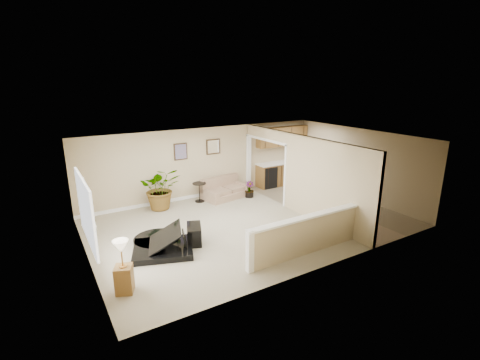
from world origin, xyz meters
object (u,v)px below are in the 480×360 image
small_plant (249,190)px  accent_table (199,190)px  palm_plant (161,189)px  piano (159,229)px  piano_bench (194,234)px  loveseat (225,188)px  lamp_stand (123,271)px

small_plant → accent_table: bearing=164.3°
accent_table → palm_plant: 1.39m
piano → accent_table: piano is taller
accent_table → piano_bench: bearing=-117.2°
palm_plant → piano: bearing=-109.9°
piano_bench → small_plant: 3.98m
accent_table → small_plant: accent_table is taller
piano_bench → accent_table: accent_table is taller
loveseat → accent_table: bearing=168.3°
palm_plant → small_plant: bearing=-9.3°
piano_bench → lamp_stand: bearing=-147.8°
piano_bench → palm_plant: bearing=88.1°
palm_plant → small_plant: size_ratio=2.57×
piano → small_plant: bearing=48.4°
loveseat → palm_plant: size_ratio=1.21×
small_plant → piano_bench: bearing=-143.8°
piano → loveseat: (3.38, 2.77, -0.21)m
loveseat → piano_bench: bearing=-141.6°
loveseat → accent_table: (-1.00, 0.02, 0.08)m
small_plant → palm_plant: bearing=170.7°
palm_plant → lamp_stand: 4.73m
small_plant → lamp_stand: (-5.31, -3.67, 0.23)m
loveseat → piano: bearing=-151.2°
accent_table → palm_plant: palm_plant is taller
piano_bench → accent_table: 3.20m
piano_bench → lamp_stand: size_ratio=0.63×
piano → lamp_stand: piano is taller
piano_bench → palm_plant: (0.10, 2.86, 0.46)m
small_plant → lamp_stand: bearing=-145.4°
accent_table → small_plant: size_ratio=1.16×
accent_table → lamp_stand: bearing=-130.5°
loveseat → small_plant: (0.76, -0.47, -0.11)m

